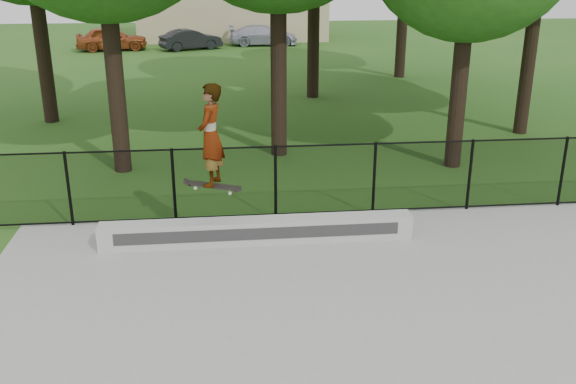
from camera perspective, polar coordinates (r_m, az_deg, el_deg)
name	(u,v)px	position (r m, az deg, el deg)	size (l,w,h in m)	color
grind_ledge	(258,231)	(11.78, -2.69, -3.45)	(5.71, 0.40, 0.45)	#B6B7B1
car_a	(112,38)	(39.22, -15.42, 13.02)	(1.60, 3.96, 1.36)	#933F1A
car_b	(191,39)	(38.66, -8.64, 13.26)	(1.23, 3.21, 1.17)	black
car_c	(263,35)	(40.26, -2.22, 13.75)	(1.68, 3.80, 1.20)	#ABAAC1
skater_airborne	(211,137)	(11.14, -6.89, 4.89)	(0.83, 0.75, 1.95)	black
chainlink_fence	(374,178)	(13.05, 7.67, 1.24)	(16.06, 0.06, 1.50)	black
distant_building	(232,4)	(44.19, -4.98, 16.28)	(12.40, 6.40, 4.30)	tan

